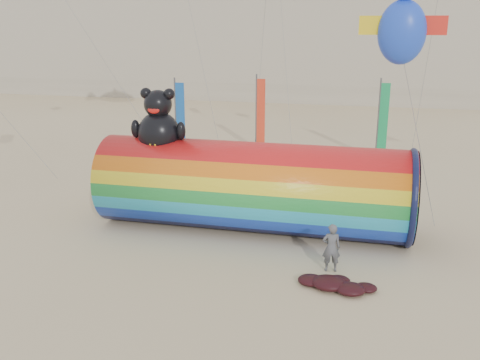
% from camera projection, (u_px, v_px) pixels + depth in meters
% --- Properties ---
extents(ground, '(160.00, 160.00, 0.00)m').
position_uv_depth(ground, '(219.00, 249.00, 20.84)').
color(ground, '#CCB58C').
rests_on(ground, ground).
extents(hotel_building, '(60.40, 15.40, 20.60)m').
position_uv_depth(hotel_building, '(224.00, 5.00, 63.37)').
color(hotel_building, '#B7AD99').
rests_on(hotel_building, ground).
extents(windsock_assembly, '(12.93, 3.94, 5.96)m').
position_uv_depth(windsock_assembly, '(253.00, 185.00, 22.28)').
color(windsock_assembly, red).
rests_on(windsock_assembly, ground).
extents(kite_handler, '(0.72, 0.54, 1.77)m').
position_uv_depth(kite_handler, '(331.00, 248.00, 18.76)').
color(kite_handler, '#53555A').
rests_on(kite_handler, ground).
extents(fabric_bundle, '(2.62, 1.35, 0.41)m').
position_uv_depth(fabric_bundle, '(335.00, 284.00, 17.68)').
color(fabric_bundle, '#3E0B10').
rests_on(fabric_bundle, ground).
extents(festival_banners, '(12.96, 3.44, 5.20)m').
position_uv_depth(festival_banners, '(273.00, 117.00, 33.96)').
color(festival_banners, '#59595E').
rests_on(festival_banners, ground).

